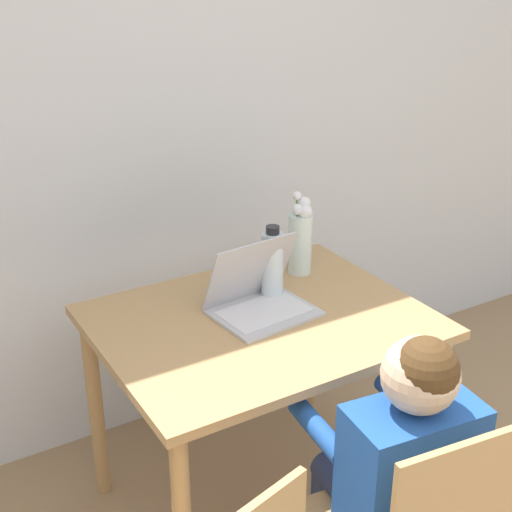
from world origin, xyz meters
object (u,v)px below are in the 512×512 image
object	(u,v)px
laptop	(258,295)
water_bottle	(272,264)
person_seated	(398,455)
flower_vase	(300,238)

from	to	relation	value
laptop	water_bottle	world-z (taller)	water_bottle
person_seated	flower_vase	world-z (taller)	flower_vase
person_seated	laptop	xyz separation A→B (m)	(-0.01, 0.67, 0.16)
person_seated	flower_vase	xyz separation A→B (m)	(0.27, 0.84, 0.23)
person_seated	laptop	bearing A→B (deg)	-82.95
flower_vase	water_bottle	size ratio (longest dim) A/B	1.19
laptop	water_bottle	bearing A→B (deg)	28.54
person_seated	water_bottle	size ratio (longest dim) A/B	4.03
laptop	flower_vase	world-z (taller)	flower_vase
laptop	water_bottle	distance (m)	0.12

